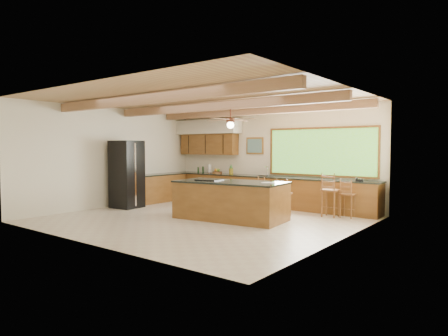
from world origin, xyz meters
The scene contains 9 objects.
ground centered at (0.00, 0.00, 0.00)m, with size 7.20×7.20×0.00m, color beige.
room_shell centered at (-0.17, 0.65, 2.21)m, with size 7.27×6.54×3.02m.
counter_run centered at (-0.82, 2.52, 0.46)m, with size 7.12×3.10×1.25m.
island centered at (0.56, 0.42, 0.48)m, with size 2.88×1.60×0.98m.
refrigerator centered at (-3.05, 0.09, 1.00)m, with size 0.85×0.83×2.00m.
bar_stool_a centered at (1.41, 1.55, 0.59)m, with size 0.41×0.41×0.99m.
bar_stool_b centered at (0.49, 2.14, 0.58)m, with size 0.45×0.45×0.98m.
bar_stool_c centered at (2.40, 2.22, 0.68)m, with size 0.43×0.43×1.15m.
bar_stool_d centered at (2.80, 2.40, 0.59)m, with size 0.37×0.37×1.00m.
Camera 1 is at (6.48, -7.53, 1.81)m, focal length 32.00 mm.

